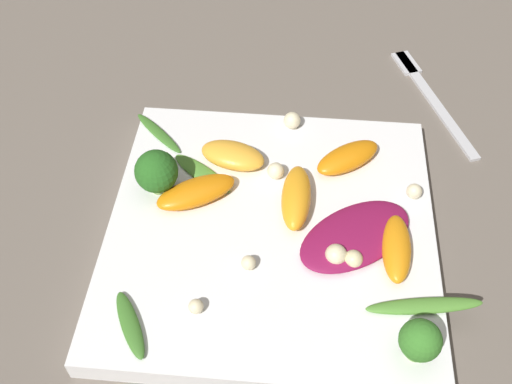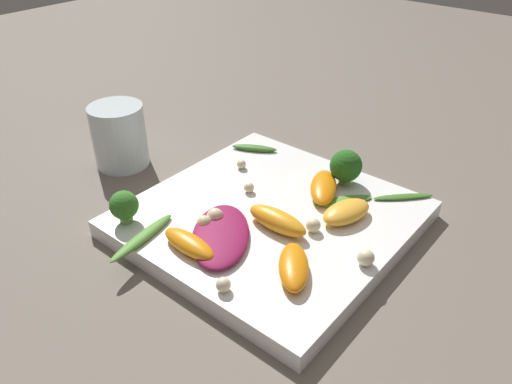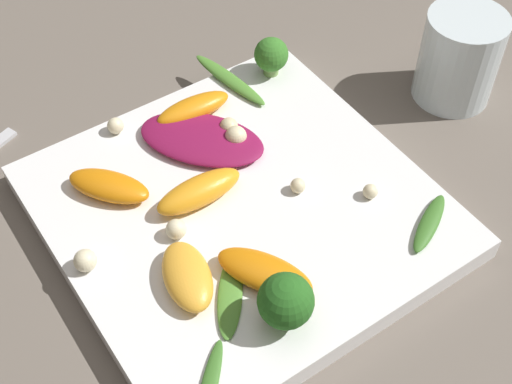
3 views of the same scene
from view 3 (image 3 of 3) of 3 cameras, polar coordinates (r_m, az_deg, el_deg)
name	(u,v)px [view 3 (image 3 of 3)]	position (r m, az deg, el deg)	size (l,w,h in m)	color
ground_plane	(241,219)	(0.58, -1.21, -2.17)	(2.40, 2.40, 0.00)	#6B6056
plate	(241,211)	(0.57, -1.23, -1.52)	(0.29, 0.29, 0.02)	white
drinking_glass	(459,58)	(0.68, 15.94, 10.30)	(0.07, 0.07, 0.09)	silver
radicchio_leaf_0	(202,139)	(0.61, -4.37, 4.26)	(0.12, 0.11, 0.01)	maroon
orange_segment_0	(199,191)	(0.56, -4.58, 0.05)	(0.03, 0.07, 0.02)	orange
orange_segment_1	(187,276)	(0.51, -5.52, -6.72)	(0.07, 0.05, 0.02)	#FCAD33
orange_segment_2	(193,108)	(0.63, -5.04, 6.68)	(0.03, 0.07, 0.02)	orange
orange_segment_3	(264,272)	(0.51, 0.68, -6.44)	(0.08, 0.06, 0.02)	orange
orange_segment_4	(109,186)	(0.58, -11.69, 0.47)	(0.07, 0.06, 0.02)	orange
broccoli_floret_0	(286,302)	(0.48, 2.39, -8.75)	(0.04, 0.04, 0.04)	#7A9E51
broccoli_floret_1	(271,55)	(0.66, 1.23, 10.87)	(0.03, 0.03, 0.04)	#84AD5B
arugula_sprig_0	(230,296)	(0.51, -2.09, -8.28)	(0.07, 0.06, 0.00)	#518E33
arugula_sprig_1	(429,223)	(0.56, 13.70, -2.42)	(0.04, 0.06, 0.01)	#3D7528
arugula_sprig_3	(230,79)	(0.66, -2.13, 8.98)	(0.09, 0.03, 0.01)	#518E33
macadamia_nut_0	(175,227)	(0.54, -6.51, -2.83)	(0.02, 0.02, 0.02)	beige
macadamia_nut_1	(236,136)	(0.60, -1.61, 4.47)	(0.02, 0.02, 0.02)	beige
macadamia_nut_2	(229,127)	(0.61, -2.18, 5.25)	(0.02, 0.02, 0.02)	beige
macadamia_nut_3	(298,186)	(0.57, 3.38, 0.51)	(0.01, 0.01, 0.01)	beige
macadamia_nut_4	(370,191)	(0.57, 9.13, 0.05)	(0.01, 0.01, 0.01)	beige
macadamia_nut_5	(85,261)	(0.53, -13.50, -5.35)	(0.02, 0.02, 0.02)	beige
macadamia_nut_6	(115,126)	(0.62, -11.18, 5.23)	(0.01, 0.01, 0.01)	beige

